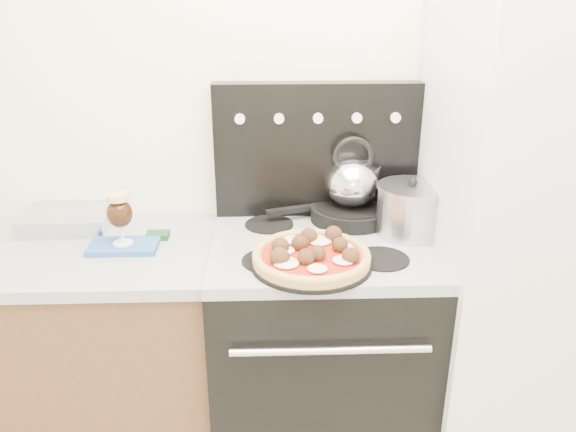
{
  "coord_description": "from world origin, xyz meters",
  "views": [
    {
      "loc": [
        -0.1,
        -0.59,
        1.72
      ],
      "look_at": [
        -0.04,
        1.05,
        1.07
      ],
      "focal_mm": 35.0,
      "sensor_mm": 36.0,
      "label": 1
    }
  ],
  "objects_px": {
    "pizza_pan": "(311,263)",
    "stock_pot": "(410,211)",
    "base_cabinet": "(25,361)",
    "fridge": "(525,233)",
    "oven_mitt": "(124,246)",
    "stove_body": "(319,357)",
    "tea_kettle": "(352,178)",
    "beer_glass": "(120,219)",
    "skillet": "(351,213)",
    "pizza": "(311,254)"
  },
  "relations": [
    {
      "from": "pizza_pan",
      "to": "stock_pot",
      "type": "height_order",
      "value": "stock_pot"
    },
    {
      "from": "base_cabinet",
      "to": "pizza_pan",
      "type": "distance_m",
      "value": 1.18
    },
    {
      "from": "fridge",
      "to": "oven_mitt",
      "type": "height_order",
      "value": "fridge"
    },
    {
      "from": "stove_body",
      "to": "fridge",
      "type": "distance_m",
      "value": 0.87
    },
    {
      "from": "stove_body",
      "to": "tea_kettle",
      "type": "xyz_separation_m",
      "value": [
        0.13,
        0.19,
        0.65
      ]
    },
    {
      "from": "base_cabinet",
      "to": "beer_glass",
      "type": "bearing_deg",
      "value": -2.9
    },
    {
      "from": "oven_mitt",
      "to": "tea_kettle",
      "type": "bearing_deg",
      "value": 13.14
    },
    {
      "from": "base_cabinet",
      "to": "oven_mitt",
      "type": "distance_m",
      "value": 0.64
    },
    {
      "from": "skillet",
      "to": "tea_kettle",
      "type": "distance_m",
      "value": 0.14
    },
    {
      "from": "base_cabinet",
      "to": "oven_mitt",
      "type": "bearing_deg",
      "value": -2.9
    },
    {
      "from": "fridge",
      "to": "stock_pot",
      "type": "bearing_deg",
      "value": 168.01
    },
    {
      "from": "fridge",
      "to": "stock_pot",
      "type": "relative_size",
      "value": 8.13
    },
    {
      "from": "fridge",
      "to": "oven_mitt",
      "type": "distance_m",
      "value": 1.38
    },
    {
      "from": "fridge",
      "to": "stock_pot",
      "type": "distance_m",
      "value": 0.4
    },
    {
      "from": "base_cabinet",
      "to": "stove_body",
      "type": "height_order",
      "value": "stove_body"
    },
    {
      "from": "fridge",
      "to": "beer_glass",
      "type": "relative_size",
      "value": 10.27
    },
    {
      "from": "base_cabinet",
      "to": "stock_pot",
      "type": "relative_size",
      "value": 6.2
    },
    {
      "from": "base_cabinet",
      "to": "stock_pot",
      "type": "height_order",
      "value": "stock_pot"
    },
    {
      "from": "base_cabinet",
      "to": "skillet",
      "type": "distance_m",
      "value": 1.35
    },
    {
      "from": "stove_body",
      "to": "pizza",
      "type": "distance_m",
      "value": 0.55
    },
    {
      "from": "stove_body",
      "to": "pizza_pan",
      "type": "relative_size",
      "value": 2.29
    },
    {
      "from": "beer_glass",
      "to": "pizza_pan",
      "type": "bearing_deg",
      "value": -16.13
    },
    {
      "from": "oven_mitt",
      "to": "fridge",
      "type": "bearing_deg",
      "value": -1.18
    },
    {
      "from": "oven_mitt",
      "to": "pizza_pan",
      "type": "relative_size",
      "value": 0.6
    },
    {
      "from": "stove_body",
      "to": "pizza",
      "type": "relative_size",
      "value": 2.37
    },
    {
      "from": "fridge",
      "to": "pizza",
      "type": "relative_size",
      "value": 5.12
    },
    {
      "from": "stock_pot",
      "to": "base_cabinet",
      "type": "bearing_deg",
      "value": -178.74
    },
    {
      "from": "pizza",
      "to": "tea_kettle",
      "type": "distance_m",
      "value": 0.43
    },
    {
      "from": "base_cabinet",
      "to": "skillet",
      "type": "xyz_separation_m",
      "value": [
        1.23,
        0.17,
        0.52
      ]
    },
    {
      "from": "base_cabinet",
      "to": "pizza",
      "type": "distance_m",
      "value": 1.2
    },
    {
      "from": "base_cabinet",
      "to": "tea_kettle",
      "type": "relative_size",
      "value": 6.52
    },
    {
      "from": "base_cabinet",
      "to": "oven_mitt",
      "type": "height_order",
      "value": "oven_mitt"
    },
    {
      "from": "fridge",
      "to": "pizza",
      "type": "bearing_deg",
      "value": -168.37
    },
    {
      "from": "beer_glass",
      "to": "skillet",
      "type": "distance_m",
      "value": 0.83
    },
    {
      "from": "oven_mitt",
      "to": "stock_pot",
      "type": "height_order",
      "value": "stock_pot"
    },
    {
      "from": "beer_glass",
      "to": "pizza_pan",
      "type": "relative_size",
      "value": 0.48
    },
    {
      "from": "pizza",
      "to": "stock_pot",
      "type": "distance_m",
      "value": 0.44
    },
    {
      "from": "fridge",
      "to": "pizza_pan",
      "type": "relative_size",
      "value": 4.94
    },
    {
      "from": "fridge",
      "to": "pizza",
      "type": "xyz_separation_m",
      "value": [
        -0.75,
        -0.15,
        0.01
      ]
    },
    {
      "from": "beer_glass",
      "to": "skillet",
      "type": "xyz_separation_m",
      "value": [
        0.81,
        0.19,
        -0.07
      ]
    },
    {
      "from": "stove_body",
      "to": "oven_mitt",
      "type": "xyz_separation_m",
      "value": [
        -0.68,
        0.0,
        0.47
      ]
    },
    {
      "from": "stove_body",
      "to": "tea_kettle",
      "type": "height_order",
      "value": "tea_kettle"
    },
    {
      "from": "stove_body",
      "to": "fridge",
      "type": "xyz_separation_m",
      "value": [
        0.7,
        -0.03,
        0.51
      ]
    },
    {
      "from": "pizza_pan",
      "to": "stove_body",
      "type": "bearing_deg",
      "value": 74.71
    },
    {
      "from": "stove_body",
      "to": "oven_mitt",
      "type": "height_order",
      "value": "oven_mitt"
    },
    {
      "from": "beer_glass",
      "to": "pizza",
      "type": "xyz_separation_m",
      "value": [
        0.63,
        -0.18,
        -0.05
      ]
    },
    {
      "from": "pizza",
      "to": "beer_glass",
      "type": "bearing_deg",
      "value": 163.87
    },
    {
      "from": "tea_kettle",
      "to": "pizza_pan",
      "type": "bearing_deg",
      "value": -118.7
    },
    {
      "from": "beer_glass",
      "to": "tea_kettle",
      "type": "distance_m",
      "value": 0.83
    },
    {
      "from": "tea_kettle",
      "to": "base_cabinet",
      "type": "bearing_deg",
      "value": -175.62
    }
  ]
}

